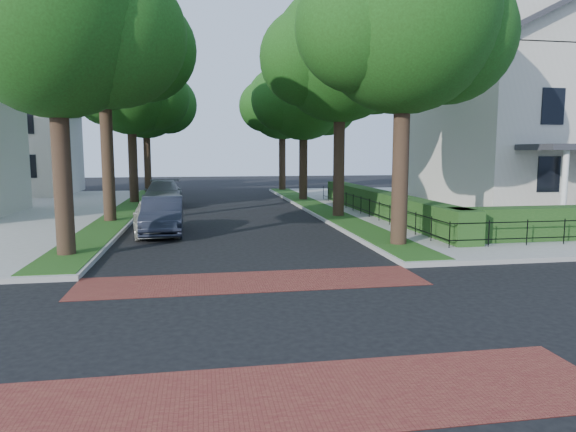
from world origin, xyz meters
name	(u,v)px	position (x,y,z in m)	size (l,w,h in m)	color
ground	(269,322)	(0.00, 0.00, 0.00)	(120.00, 120.00, 0.00)	black
sidewalk_ne	(538,204)	(19.50, 19.00, 0.07)	(30.00, 30.00, 0.15)	gray
crosswalk_far	(253,281)	(0.00, 3.20, 0.01)	(9.00, 2.20, 0.01)	maroon
crosswalk_near	(299,396)	(0.00, -3.20, 0.01)	(9.00, 2.20, 0.01)	maroon
grass_strip_ne	(318,207)	(5.40, 19.10, 0.16)	(1.60, 29.80, 0.02)	#204012
grass_strip_nw	(125,211)	(-5.40, 19.10, 0.16)	(1.60, 29.80, 0.02)	#204012
tree_right_near	(405,24)	(5.60, 7.24, 7.63)	(7.75, 6.67, 10.66)	black
tree_right_mid	(341,56)	(5.61, 15.25, 7.99)	(8.25, 7.09, 11.22)	black
tree_right_far	(304,98)	(5.60, 24.22, 6.91)	(7.25, 6.23, 9.74)	black
tree_right_back	(283,104)	(5.60, 33.23, 7.27)	(7.50, 6.45, 10.20)	black
tree_left_near	(59,22)	(-5.40, 7.23, 7.27)	(7.50, 6.45, 10.20)	black
tree_left_mid	(106,41)	(-5.39, 15.24, 8.34)	(8.00, 6.88, 11.48)	black
tree_left_far	(132,91)	(-5.40, 24.22, 7.12)	(7.00, 6.02, 9.86)	black
tree_left_back	(147,100)	(-5.40, 33.24, 7.41)	(7.75, 6.66, 10.44)	black
hedge_main_road	(380,203)	(7.70, 15.00, 0.75)	(1.00, 18.00, 1.20)	#183D15
fence_main_road	(365,206)	(6.90, 15.00, 0.60)	(0.06, 18.00, 0.90)	black
house_victorian	(548,102)	(17.51, 15.92, 6.02)	(13.00, 13.05, 12.48)	beige
house_left_far	(7,129)	(-15.49, 31.99, 5.04)	(10.00, 9.00, 10.14)	beige
parked_car_front	(155,217)	(-3.15, 11.49, 0.73)	(1.73, 4.30, 1.46)	#B5B4A3
parked_car_middle	(163,215)	(-2.86, 11.63, 0.76)	(1.61, 4.61, 1.52)	#1F232F
parked_car_rear	(163,194)	(-3.60, 22.54, 0.79)	(2.21, 5.44, 1.58)	slate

